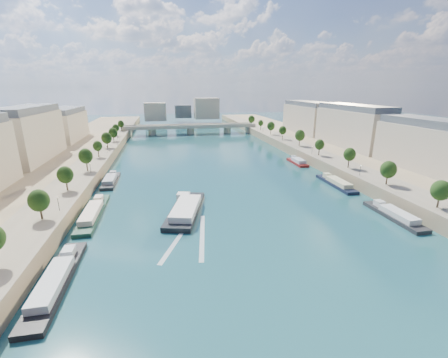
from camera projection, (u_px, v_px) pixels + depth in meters
name	position (u px, v px, depth m)	size (l,w,h in m)	color
ground	(222.00, 184.00, 123.85)	(700.00, 700.00, 0.00)	#0C3438
quay_left	(29.00, 190.00, 109.63)	(44.00, 520.00, 5.00)	#9E8460
quay_right	(377.00, 169.00, 136.60)	(44.00, 520.00, 5.00)	#9E8460
pave_left	(72.00, 181.00, 111.69)	(14.00, 520.00, 0.10)	gray
pave_right	(348.00, 166.00, 133.04)	(14.00, 520.00, 0.10)	gray
trees_left	(77.00, 165.00, 112.34)	(4.80, 268.80, 8.26)	#382B1E
trees_right	(333.00, 149.00, 140.44)	(4.80, 268.80, 8.26)	#382B1E
lamps_left	(77.00, 181.00, 102.36)	(0.36, 200.36, 4.28)	black
lamps_right	(333.00, 158.00, 136.08)	(0.36, 200.36, 4.28)	black
buildings_right	(388.00, 134.00, 146.18)	(16.00, 226.00, 23.20)	#B8A98E
skyline	(187.00, 110.00, 325.86)	(79.00, 42.00, 22.00)	#B8A98E
bridge	(191.00, 128.00, 255.08)	(112.00, 12.00, 8.15)	#C1B79E
tour_barge	(186.00, 209.00, 95.47)	(15.76, 30.61, 3.99)	black
wake	(190.00, 237.00, 80.29)	(14.25, 25.91, 0.04)	silver
moored_barges_left	(61.00, 273.00, 63.30)	(5.00, 158.60, 3.60)	#171D33
moored_barges_right	(399.00, 218.00, 89.70)	(5.00, 155.83, 3.60)	black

